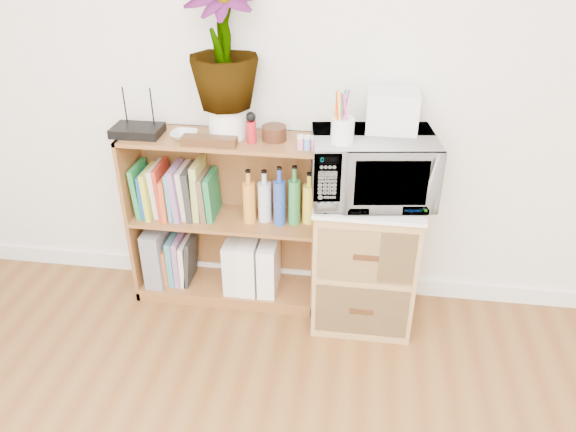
# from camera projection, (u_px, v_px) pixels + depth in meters

# --- Properties ---
(skirting_board) EXTENTS (4.00, 0.02, 0.10)m
(skirting_board) POSITION_uv_depth(u_px,v_px,m) (293.00, 276.00, 3.28)
(skirting_board) COLOR white
(skirting_board) RESTS_ON ground
(bookshelf) EXTENTS (1.00, 0.30, 0.95)m
(bookshelf) POSITION_uv_depth(u_px,v_px,m) (225.00, 221.00, 2.99)
(bookshelf) COLOR brown
(bookshelf) RESTS_ON ground
(wicker_unit) EXTENTS (0.50, 0.45, 0.70)m
(wicker_unit) POSITION_uv_depth(u_px,v_px,m) (365.00, 260.00, 2.90)
(wicker_unit) COLOR #9E7542
(wicker_unit) RESTS_ON ground
(microwave) EXTENTS (0.61, 0.46, 0.31)m
(microwave) POSITION_uv_depth(u_px,v_px,m) (372.00, 168.00, 2.63)
(microwave) COLOR silver
(microwave) RESTS_ON wicker_unit
(pen_cup) EXTENTS (0.10, 0.10, 0.11)m
(pen_cup) POSITION_uv_depth(u_px,v_px,m) (342.00, 130.00, 2.46)
(pen_cup) COLOR white
(pen_cup) RESTS_ON microwave
(small_appliance) EXTENTS (0.23, 0.19, 0.18)m
(small_appliance) POSITION_uv_depth(u_px,v_px,m) (392.00, 110.00, 2.58)
(small_appliance) COLOR silver
(small_appliance) RESTS_ON microwave
(router) EXTENTS (0.24, 0.16, 0.04)m
(router) POSITION_uv_depth(u_px,v_px,m) (137.00, 131.00, 2.78)
(router) COLOR black
(router) RESTS_ON bookshelf
(white_bowl) EXTENTS (0.13, 0.13, 0.03)m
(white_bowl) POSITION_uv_depth(u_px,v_px,m) (184.00, 135.00, 2.74)
(white_bowl) COLOR silver
(white_bowl) RESTS_ON bookshelf
(plant_pot) EXTENTS (0.18, 0.18, 0.15)m
(plant_pot) POSITION_uv_depth(u_px,v_px,m) (227.00, 122.00, 2.73)
(plant_pot) COLOR white
(plant_pot) RESTS_ON bookshelf
(potted_plant) EXTENTS (0.34, 0.34, 0.60)m
(potted_plant) POSITION_uv_depth(u_px,v_px,m) (223.00, 43.00, 2.54)
(potted_plant) COLOR #306628
(potted_plant) RESTS_ON plant_pot
(trinket_box) EXTENTS (0.26, 0.07, 0.04)m
(trinket_box) POSITION_uv_depth(u_px,v_px,m) (209.00, 141.00, 2.66)
(trinket_box) COLOR #371E0F
(trinket_box) RESTS_ON bookshelf
(kokeshi_doll) EXTENTS (0.05, 0.05, 0.11)m
(kokeshi_doll) POSITION_uv_depth(u_px,v_px,m) (251.00, 132.00, 2.67)
(kokeshi_doll) COLOR #B0151E
(kokeshi_doll) RESTS_ON bookshelf
(wooden_bowl) EXTENTS (0.12, 0.12, 0.07)m
(wooden_bowl) POSITION_uv_depth(u_px,v_px,m) (274.00, 133.00, 2.71)
(wooden_bowl) COLOR #331C0E
(wooden_bowl) RESTS_ON bookshelf
(paint_jars) EXTENTS (0.10, 0.04, 0.05)m
(paint_jars) POSITION_uv_depth(u_px,v_px,m) (307.00, 145.00, 2.61)
(paint_jars) COLOR pink
(paint_jars) RESTS_ON bookshelf
(file_box) EXTENTS (0.10, 0.27, 0.33)m
(file_box) POSITION_uv_depth(u_px,v_px,m) (159.00, 252.00, 3.16)
(file_box) COLOR slate
(file_box) RESTS_ON bookshelf
(magazine_holder_left) EXTENTS (0.10, 0.24, 0.30)m
(magazine_holder_left) POSITION_uv_depth(u_px,v_px,m) (235.00, 262.00, 3.10)
(magazine_holder_left) COLOR silver
(magazine_holder_left) RESTS_ON bookshelf
(magazine_holder_mid) EXTENTS (0.10, 0.24, 0.30)m
(magazine_holder_mid) POSITION_uv_depth(u_px,v_px,m) (250.00, 263.00, 3.09)
(magazine_holder_mid) COLOR white
(magazine_holder_mid) RESTS_ON bookshelf
(magazine_holder_right) EXTENTS (0.09, 0.24, 0.30)m
(magazine_holder_right) POSITION_uv_depth(u_px,v_px,m) (269.00, 265.00, 3.08)
(magazine_holder_right) COLOR white
(magazine_holder_right) RESTS_ON bookshelf
(cookbooks) EXTENTS (0.42, 0.20, 0.31)m
(cookbooks) POSITION_uv_depth(u_px,v_px,m) (176.00, 191.00, 2.94)
(cookbooks) COLOR #217F3A
(cookbooks) RESTS_ON bookshelf
(liquor_bottles) EXTENTS (0.45, 0.07, 0.31)m
(liquor_bottles) POSITION_uv_depth(u_px,v_px,m) (288.00, 197.00, 2.86)
(liquor_bottles) COLOR orange
(liquor_bottles) RESTS_ON bookshelf
(lower_books) EXTENTS (0.17, 0.19, 0.29)m
(lower_books) POSITION_uv_depth(u_px,v_px,m) (181.00, 259.00, 3.16)
(lower_books) COLOR #C35722
(lower_books) RESTS_ON bookshelf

